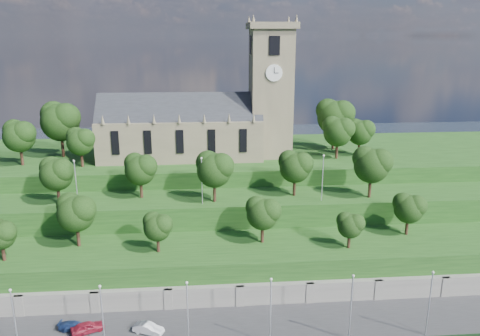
{
  "coord_description": "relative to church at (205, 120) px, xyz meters",
  "views": [
    {
      "loc": [
        0.18,
        -46.88,
        38.71
      ],
      "look_at": [
        6.56,
        30.0,
        16.88
      ],
      "focal_mm": 35.0,
      "sensor_mm": 36.0,
      "label": 1
    }
  ],
  "objects": [
    {
      "name": "trees_hilltop",
      "position": [
        -1.57,
        -0.09,
        -0.86
      ],
      "size": [
        72.16,
        16.16,
        11.22
      ],
      "color": "black",
      "rests_on": "hilltop"
    },
    {
      "name": "car_middle",
      "position": [
        -8.01,
        -40.16,
        -19.86
      ],
      "size": [
        4.22,
        2.8,
        1.32
      ],
      "primitive_type": "imported",
      "rotation": [
        0.0,
        0.0,
        1.18
      ],
      "color": "silver",
      "rests_on": "promenade"
    },
    {
      "name": "car_left",
      "position": [
        -15.81,
        -39.3,
        -19.81
      ],
      "size": [
        4.52,
        3.26,
        1.43
      ],
      "primitive_type": "imported",
      "rotation": [
        0.0,
        0.0,
        1.99
      ],
      "color": "maroon",
      "rests_on": "promenade"
    },
    {
      "name": "church",
      "position": [
        0.0,
        0.0,
        0.0
      ],
      "size": [
        38.6,
        12.35,
        27.6
      ],
      "color": "#6D634C",
      "rests_on": "hilltop"
    },
    {
      "name": "trees_lower",
      "position": [
        -1.27,
        -27.39,
        -9.7
      ],
      "size": [
        65.57,
        8.86,
        8.31
      ],
      "color": "black",
      "rests_on": "embankment_lower"
    },
    {
      "name": "retaining_wall",
      "position": [
        -0.79,
        -34.01,
        -20.02
      ],
      "size": [
        160.0,
        2.1,
        5.0
      ],
      "color": "slate",
      "rests_on": "ground"
    },
    {
      "name": "embankment_lower",
      "position": [
        -0.79,
        -27.98,
        -18.52
      ],
      "size": [
        160.0,
        12.0,
        8.0
      ],
      "primitive_type": "cube",
      "color": "#1C4416",
      "rests_on": "ground"
    },
    {
      "name": "lamp_posts_upper",
      "position": [
        -0.79,
        -19.98,
        -5.93
      ],
      "size": [
        40.36,
        0.36,
        7.97
      ],
      "color": "#B2B2B7",
      "rests_on": "embankment_upper"
    },
    {
      "name": "trees_upper",
      "position": [
        3.76,
        -17.94,
        -4.89
      ],
      "size": [
        58.34,
        8.57,
        8.85
      ],
      "color": "black",
      "rests_on": "embankment_upper"
    },
    {
      "name": "embankment_upper",
      "position": [
        -0.79,
        -16.98,
        -16.52
      ],
      "size": [
        160.0,
        10.0,
        12.0
      ],
      "primitive_type": "cube",
      "color": "#1C4416",
      "rests_on": "ground"
    },
    {
      "name": "car_right",
      "position": [
        -17.7,
        -38.68,
        -19.96
      ],
      "size": [
        4.05,
        2.02,
        1.13
      ],
      "primitive_type": "imported",
      "rotation": [
        0.0,
        0.0,
        1.46
      ],
      "color": "navy",
      "rests_on": "promenade"
    },
    {
      "name": "lamp_posts_promenade",
      "position": [
        -2.79,
        -43.48,
        -15.39
      ],
      "size": [
        60.36,
        0.36,
        9.02
      ],
      "color": "#B2B2B7",
      "rests_on": "promenade"
    },
    {
      "name": "promenade",
      "position": [
        -0.79,
        -39.98,
        -21.52
      ],
      "size": [
        160.0,
        12.0,
        2.0
      ],
      "primitive_type": "cube",
      "color": "#2D2D30",
      "rests_on": "ground"
    },
    {
      "name": "hilltop",
      "position": [
        -0.79,
        4.02,
        -15.02
      ],
      "size": [
        160.0,
        32.0,
        15.0
      ],
      "primitive_type": "cube",
      "color": "#1C4416",
      "rests_on": "ground"
    }
  ]
}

